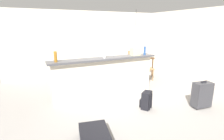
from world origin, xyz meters
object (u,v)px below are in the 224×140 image
(suitcase_flat_black, at_px, (95,137))
(backpack_black, at_px, (146,100))
(bottle_white, at_px, (104,54))
(dining_chair_far_side, at_px, (131,60))
(dining_chair_near_partition, at_px, (146,66))
(pendant_lamp, at_px, (136,28))
(bottle_amber, at_px, (55,57))
(bottle_blue, at_px, (145,51))
(suitcase_upright_charcoal, at_px, (202,95))
(dining_table, at_px, (137,59))
(grocery_bag, at_px, (135,51))

(suitcase_flat_black, bearing_deg, backpack_black, 23.67)
(bottle_white, distance_m, dining_chair_far_side, 3.04)
(dining_chair_near_partition, distance_m, pendant_lamp, 1.49)
(suitcase_flat_black, bearing_deg, bottle_amber, 100.06)
(suitcase_flat_black, height_order, backpack_black, backpack_black)
(bottle_blue, bearing_deg, dining_chair_far_side, 67.60)
(dining_chair_near_partition, distance_m, suitcase_upright_charcoal, 2.45)
(bottle_white, xyz_separation_m, dining_chair_far_side, (2.11, 2.07, -0.71))
(bottle_white, distance_m, suitcase_upright_charcoal, 2.59)
(bottle_white, distance_m, pendant_lamp, 2.54)
(bottle_amber, bearing_deg, dining_chair_far_side, 31.92)
(bottle_blue, relative_size, dining_chair_far_side, 0.27)
(bottle_blue, xyz_separation_m, pendant_lamp, (0.69, 1.57, 0.62))
(bottle_amber, bearing_deg, bottle_white, 0.30)
(bottle_amber, relative_size, suitcase_flat_black, 0.29)
(dining_table, bearing_deg, suitcase_flat_black, -132.83)
(dining_chair_near_partition, relative_size, backpack_black, 2.21)
(backpack_black, bearing_deg, bottle_white, 121.78)
(grocery_bag, relative_size, backpack_black, 0.62)
(suitcase_flat_black, bearing_deg, bottle_blue, 37.46)
(dining_table, height_order, dining_chair_near_partition, dining_chair_near_partition)
(bottle_amber, xyz_separation_m, dining_chair_far_side, (3.34, 2.08, -0.72))
(bottle_blue, relative_size, suitcase_upright_charcoal, 0.37)
(dining_chair_far_side, relative_size, suitcase_upright_charcoal, 1.39)
(bottle_white, relative_size, grocery_bag, 0.89)
(dining_chair_near_partition, height_order, backpack_black, dining_chair_near_partition)
(suitcase_upright_charcoal, relative_size, backpack_black, 1.60)
(dining_table, relative_size, suitcase_upright_charcoal, 1.64)
(bottle_blue, height_order, suitcase_flat_black, bottle_blue)
(bottle_amber, bearing_deg, dining_table, 24.52)
(bottle_blue, height_order, backpack_black, bottle_blue)
(bottle_blue, xyz_separation_m, grocery_bag, (-0.27, 0.08, -0.01))
(dining_chair_near_partition, xyz_separation_m, backpack_black, (-1.37, -1.91, -0.31))
(dining_chair_far_side, height_order, suitcase_flat_black, dining_chair_far_side)
(suitcase_upright_charcoal, xyz_separation_m, backpack_black, (-1.23, 0.53, -0.13))
(dining_table, relative_size, suitcase_flat_black, 1.26)
(bottle_white, bearing_deg, dining_table, 36.06)
(bottle_white, xyz_separation_m, dining_table, (2.03, 1.48, -0.58))
(bottle_amber, height_order, suitcase_flat_black, bottle_amber)
(grocery_bag, distance_m, dining_table, 1.88)
(bottle_white, relative_size, bottle_blue, 0.93)
(dining_chair_far_side, distance_m, backpack_black, 3.45)
(pendant_lamp, bearing_deg, bottle_amber, -154.20)
(grocery_bag, xyz_separation_m, dining_chair_near_partition, (1.03, 0.85, -0.70))
(suitcase_upright_charcoal, bearing_deg, bottle_amber, 153.34)
(dining_chair_near_partition, relative_size, dining_chair_far_side, 1.00)
(bottle_white, bearing_deg, backpack_black, -58.22)
(bottle_amber, distance_m, bottle_blue, 2.46)
(bottle_white, bearing_deg, bottle_amber, -179.70)
(grocery_bag, distance_m, suitcase_flat_black, 2.80)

